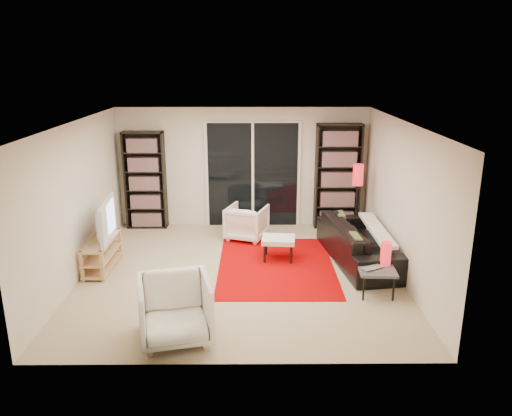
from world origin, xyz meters
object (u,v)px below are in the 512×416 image
object	(u,v)px
armchair_front	(175,310)
ottoman	(278,241)
bookshelf_left	(145,180)
side_table	(377,271)
floor_lamp	(358,182)
bookshelf_right	(338,176)
sofa	(360,242)
tv_stand	(102,253)
armchair_back	(247,222)

from	to	relation	value
armchair_front	ottoman	distance (m)	2.87
bookshelf_left	side_table	xyz separation A→B (m)	(3.94, -3.09, -0.62)
bookshelf_left	floor_lamp	bearing A→B (deg)	-9.84
bookshelf_right	armchair_front	xyz separation A→B (m)	(-2.64, -4.29, -0.66)
floor_lamp	bookshelf_left	bearing A→B (deg)	170.16
ottoman	floor_lamp	world-z (taller)	floor_lamp
sofa	armchair_front	world-z (taller)	armchair_front
bookshelf_right	floor_lamp	bearing A→B (deg)	-70.67
ottoman	floor_lamp	bearing A→B (deg)	34.94
tv_stand	ottoman	bearing A→B (deg)	6.60
tv_stand	bookshelf_left	bearing A→B (deg)	81.52
sofa	armchair_back	xyz separation A→B (m)	(-1.92, 1.11, -0.01)
bookshelf_left	armchair_back	xyz separation A→B (m)	(2.03, -0.72, -0.65)
bookshelf_right	floor_lamp	size ratio (longest dim) A/B	1.46
sofa	tv_stand	bearing A→B (deg)	85.96
bookshelf_left	armchair_back	size ratio (longest dim) A/B	2.73
bookshelf_left	bookshelf_right	xyz separation A→B (m)	(3.85, -0.00, 0.07)
armchair_front	ottoman	world-z (taller)	armchair_front
tv_stand	ottoman	size ratio (longest dim) A/B	1.94
bookshelf_right	floor_lamp	distance (m)	0.76
floor_lamp	side_table	bearing A→B (deg)	-93.92
sofa	armchair_front	bearing A→B (deg)	124.09
side_table	bookshelf_right	bearing A→B (deg)	91.60
side_table	sofa	bearing A→B (deg)	89.16
sofa	floor_lamp	xyz separation A→B (m)	(0.14, 1.11, 0.77)
sofa	armchair_back	size ratio (longest dim) A/B	3.18
bookshelf_right	armchair_back	xyz separation A→B (m)	(-1.82, -0.72, -0.73)
side_table	floor_lamp	xyz separation A→B (m)	(0.16, 2.38, 0.75)
armchair_back	side_table	bearing A→B (deg)	148.07
sofa	armchair_back	distance (m)	2.22
bookshelf_left	ottoman	xyz separation A→B (m)	(2.58, -1.77, -0.63)
tv_stand	armchair_back	world-z (taller)	armchair_back
sofa	armchair_front	xyz separation A→B (m)	(-2.75, -2.47, 0.06)
floor_lamp	bookshelf_right	bearing A→B (deg)	109.33
bookshelf_left	sofa	world-z (taller)	bookshelf_left
bookshelf_right	armchair_back	bearing A→B (deg)	-158.48
bookshelf_right	tv_stand	bearing A→B (deg)	-153.17
bookshelf_left	floor_lamp	distance (m)	4.16
tv_stand	armchair_front	world-z (taller)	armchair_front
bookshelf_right	ottoman	size ratio (longest dim) A/B	3.54
sofa	side_table	world-z (taller)	sofa
armchair_back	armchair_front	xyz separation A→B (m)	(-0.83, -3.58, 0.07)
bookshelf_left	tv_stand	distance (m)	2.25
bookshelf_right	armchair_back	size ratio (longest dim) A/B	2.94
floor_lamp	ottoman	bearing A→B (deg)	-145.06
bookshelf_right	sofa	bearing A→B (deg)	-86.70
sofa	ottoman	xyz separation A→B (m)	(-1.37, 0.05, 0.01)
sofa	bookshelf_right	bearing A→B (deg)	-4.54
ottoman	side_table	distance (m)	1.89
bookshelf_left	sofa	size ratio (longest dim) A/B	0.86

